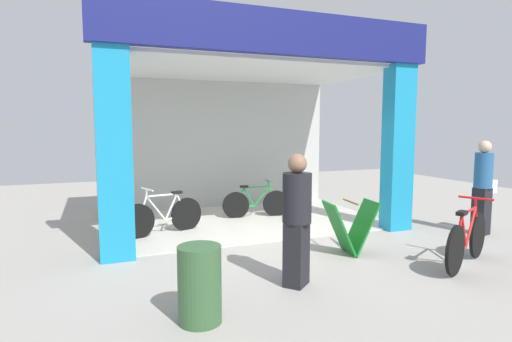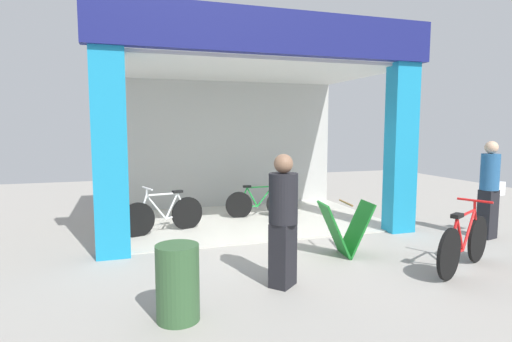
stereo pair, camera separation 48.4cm
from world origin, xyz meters
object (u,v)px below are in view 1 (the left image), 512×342
(bicycle_inside_0, at_px, (256,203))
(trash_bin, at_px, (200,284))
(bicycle_parked_0, at_px, (467,240))
(pedestrian_1, at_px, (297,218))
(bicycle_inside_1, at_px, (163,216))
(pedestrian_0, at_px, (483,187))
(sandwich_board_sign, at_px, (350,227))

(bicycle_inside_0, distance_m, trash_bin, 4.93)
(bicycle_parked_0, xyz_separation_m, pedestrian_1, (-2.60, 0.23, 0.48))
(trash_bin, bearing_deg, bicycle_parked_0, 4.41)
(bicycle_inside_1, xyz_separation_m, pedestrian_0, (5.49, -2.08, 0.54))
(bicycle_parked_0, xyz_separation_m, trash_bin, (-3.96, -0.31, 0.01))
(sandwich_board_sign, relative_size, trash_bin, 1.06)
(sandwich_board_sign, height_order, pedestrian_1, pedestrian_1)
(sandwich_board_sign, xyz_separation_m, trash_bin, (-2.74, -1.41, -0.02))
(bicycle_inside_1, xyz_separation_m, pedestrian_1, (1.17, -3.08, 0.51))
(bicycle_inside_0, xyz_separation_m, sandwich_board_sign, (0.43, -2.95, 0.09))
(bicycle_inside_1, relative_size, sandwich_board_sign, 1.83)
(bicycle_inside_1, relative_size, bicycle_parked_0, 0.98)
(bicycle_inside_1, xyz_separation_m, sandwich_board_sign, (2.55, -2.21, 0.06))
(bicycle_inside_1, bearing_deg, trash_bin, -93.01)
(bicycle_parked_0, distance_m, pedestrian_1, 2.65)
(trash_bin, bearing_deg, pedestrian_0, 15.11)
(pedestrian_1, bearing_deg, pedestrian_0, 12.97)
(bicycle_inside_0, xyz_separation_m, pedestrian_1, (-0.94, -3.82, 0.54))
(sandwich_board_sign, relative_size, pedestrian_1, 0.51)
(bicycle_inside_0, bearing_deg, bicycle_parked_0, -67.76)
(bicycle_inside_0, height_order, bicycle_inside_1, bicycle_inside_1)
(sandwich_board_sign, xyz_separation_m, pedestrian_0, (2.95, 0.13, 0.47))
(bicycle_inside_1, bearing_deg, pedestrian_0, -20.74)
(bicycle_inside_1, height_order, trash_bin, bicycle_inside_1)
(trash_bin, bearing_deg, pedestrian_1, 21.56)
(pedestrian_0, bearing_deg, pedestrian_1, -167.03)
(bicycle_inside_0, relative_size, bicycle_parked_0, 0.93)
(bicycle_inside_0, xyz_separation_m, bicycle_inside_1, (-2.11, -0.74, 0.03))
(bicycle_parked_0, bearing_deg, trash_bin, -175.59)
(sandwich_board_sign, distance_m, trash_bin, 3.08)
(bicycle_inside_1, relative_size, trash_bin, 1.95)
(pedestrian_1, bearing_deg, trash_bin, -158.44)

